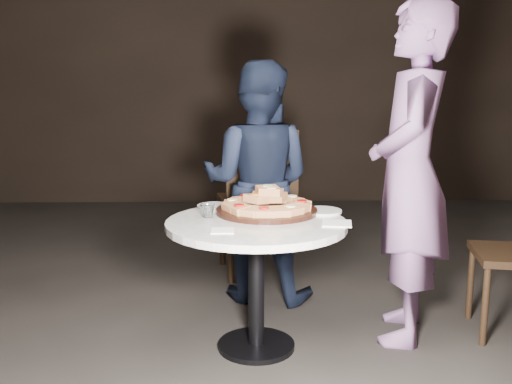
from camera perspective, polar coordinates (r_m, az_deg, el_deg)
floor at (r=3.08m, az=1.77°, el=-14.07°), size 7.00×7.00×0.00m
table at (r=2.75m, az=0.03°, el=-5.33°), size 0.92×0.92×0.65m
serving_board at (r=2.88m, az=1.07°, el=-1.89°), size 0.60×0.60×0.02m
focaccia_pile at (r=2.88m, az=1.08°, el=-1.04°), size 0.46×0.45×0.12m
plate_left at (r=3.03m, az=-4.16°, el=-1.40°), size 0.22×0.22×0.01m
plate_right at (r=2.92m, az=6.58°, el=-1.90°), size 0.21×0.21×0.01m
water_glass at (r=2.79m, az=-4.85°, el=-1.88°), size 0.08×0.08×0.07m
napkin_near at (r=2.53m, az=-3.38°, el=-3.87°), size 0.10×0.10×0.01m
napkin_far at (r=2.68m, az=8.09°, el=-3.13°), size 0.15×0.15×0.01m
chair_far at (r=3.80m, az=0.22°, el=-0.07°), size 0.55×0.56×1.01m
diner_navy at (r=3.41m, az=0.13°, el=0.97°), size 0.81×0.70×1.43m
diner_teal at (r=2.94m, az=15.15°, el=1.75°), size 0.55×0.71×1.70m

